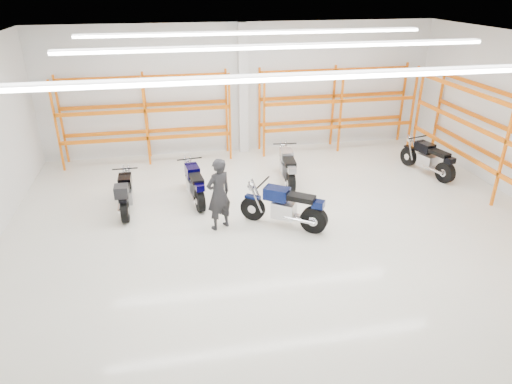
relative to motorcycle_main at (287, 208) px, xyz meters
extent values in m
plane|color=silver|center=(-0.09, 0.05, -0.54)|extent=(14.00, 14.00, 0.00)
cube|color=silver|center=(-0.09, 6.05, 1.71)|extent=(14.00, 0.02, 4.50)
cube|color=silver|center=(-0.09, -5.95, 1.71)|extent=(14.00, 0.02, 4.50)
cube|color=white|center=(-0.09, 0.05, 3.96)|extent=(14.00, 12.00, 0.02)
cube|color=white|center=(-0.09, -2.95, 3.86)|extent=(10.00, 0.22, 0.10)
cube|color=white|center=(-0.09, 0.55, 3.86)|extent=(10.00, 0.22, 0.10)
cube|color=white|center=(-0.09, 3.55, 3.86)|extent=(10.00, 0.22, 0.10)
cylinder|color=black|center=(-0.78, 0.54, -0.21)|extent=(0.62, 0.49, 0.67)
cylinder|color=black|center=(0.59, -0.40, -0.20)|extent=(0.68, 0.55, 0.69)
cylinder|color=silver|center=(-0.78, 0.54, -0.21)|extent=(0.27, 0.25, 0.22)
cylinder|color=silver|center=(0.59, -0.40, -0.20)|extent=(0.33, 0.32, 0.24)
cube|color=#09113B|center=(-0.78, 0.54, 0.13)|extent=(0.42, 0.36, 0.07)
cube|color=#B7B7BC|center=(-0.06, 0.05, -0.07)|extent=(0.70, 0.66, 0.42)
cube|color=#A5A5AA|center=(0.28, -0.19, -0.18)|extent=(0.71, 0.55, 0.09)
cube|color=#09113B|center=(-0.23, 0.16, 0.35)|extent=(0.72, 0.66, 0.31)
cube|color=black|center=(0.28, -0.19, 0.35)|extent=(0.79, 0.69, 0.13)
cube|color=#09113B|center=(0.67, -0.45, 0.26)|extent=(0.38, 0.36, 0.18)
cylinder|color=black|center=(-0.54, 0.37, 0.59)|extent=(0.47, 0.66, 0.04)
sphere|color=silver|center=(-0.81, 0.56, 0.41)|extent=(0.21, 0.21, 0.21)
cylinder|color=silver|center=(0.22, -0.36, -0.18)|extent=(0.74, 0.55, 0.10)
cylinder|color=black|center=(-4.06, 2.56, -0.24)|extent=(0.12, 0.59, 0.59)
cylinder|color=black|center=(-4.06, 1.08, -0.23)|extent=(0.18, 0.61, 0.61)
cylinder|color=silver|center=(-4.06, 2.56, -0.24)|extent=(0.14, 0.20, 0.20)
cylinder|color=silver|center=(-4.06, 1.08, -0.23)|extent=(0.20, 0.22, 0.22)
cube|color=black|center=(-4.06, 2.56, 0.05)|extent=(0.15, 0.36, 0.06)
cube|color=#B7B7BC|center=(-4.06, 1.79, -0.12)|extent=(0.36, 0.51, 0.38)
cube|color=#A5A5AA|center=(-4.06, 1.41, -0.22)|extent=(0.12, 0.69, 0.08)
cube|color=black|center=(-4.06, 1.97, 0.25)|extent=(0.34, 0.55, 0.28)
cube|color=black|center=(-4.06, 1.41, 0.25)|extent=(0.30, 0.65, 0.12)
cube|color=black|center=(-4.07, 1.00, 0.17)|extent=(0.22, 0.26, 0.16)
cylinder|color=black|center=(-4.06, 2.30, 0.47)|extent=(0.69, 0.04, 0.04)
sphere|color=silver|center=(-4.06, 2.60, 0.31)|extent=(0.19, 0.19, 0.19)
cylinder|color=silver|center=(-4.22, 1.38, -0.22)|extent=(0.09, 0.74, 0.09)
cube|color=black|center=(-4.07, 0.88, 0.43)|extent=(0.34, 0.38, 0.30)
cylinder|color=black|center=(-2.29, 2.86, -0.23)|extent=(0.20, 0.63, 0.62)
cylinder|color=black|center=(-2.09, 1.31, -0.22)|extent=(0.26, 0.66, 0.64)
cylinder|color=silver|center=(-2.29, 2.86, -0.23)|extent=(0.17, 0.22, 0.21)
cylinder|color=silver|center=(-2.09, 1.31, -0.22)|extent=(0.23, 0.25, 0.23)
cube|color=#05023B|center=(-2.29, 2.86, 0.08)|extent=(0.20, 0.39, 0.06)
cube|color=#B7B7BC|center=(-2.19, 2.05, -0.10)|extent=(0.44, 0.58, 0.39)
cube|color=#A5A5AA|center=(-2.14, 1.66, -0.21)|extent=(0.21, 0.74, 0.08)
cube|color=#05023B|center=(-2.21, 2.24, 0.29)|extent=(0.42, 0.62, 0.29)
cube|color=black|center=(-2.14, 1.66, 0.29)|extent=(0.39, 0.72, 0.12)
cube|color=#05023B|center=(-2.08, 1.23, 0.21)|extent=(0.26, 0.30, 0.17)
cylinder|color=black|center=(-2.25, 2.59, 0.52)|extent=(0.73, 0.13, 0.04)
sphere|color=silver|center=(-2.29, 2.90, 0.35)|extent=(0.20, 0.20, 0.20)
cylinder|color=silver|center=(-2.30, 1.60, -0.21)|extent=(0.19, 0.78, 0.09)
cylinder|color=black|center=(0.81, 3.56, -0.22)|extent=(0.19, 0.65, 0.64)
cylinder|color=black|center=(0.65, 1.98, -0.21)|extent=(0.26, 0.67, 0.66)
cylinder|color=silver|center=(0.81, 3.56, -0.22)|extent=(0.17, 0.23, 0.21)
cylinder|color=silver|center=(0.65, 1.98, -0.21)|extent=(0.24, 0.25, 0.23)
cube|color=#9B9BA1|center=(0.81, 3.56, 0.10)|extent=(0.20, 0.40, 0.06)
cube|color=#B7B7BC|center=(0.73, 2.74, -0.09)|extent=(0.44, 0.59, 0.40)
cube|color=#A5A5AA|center=(0.69, 2.33, -0.20)|extent=(0.20, 0.75, 0.08)
cube|color=#9B9BA1|center=(0.75, 2.93, 0.31)|extent=(0.42, 0.63, 0.30)
cube|color=black|center=(0.69, 2.33, 0.31)|extent=(0.39, 0.73, 0.13)
cube|color=#9B9BA1|center=(0.64, 1.89, 0.23)|extent=(0.26, 0.30, 0.17)
cylinder|color=black|center=(0.79, 3.28, 0.54)|extent=(0.74, 0.11, 0.04)
sphere|color=silver|center=(0.82, 3.60, 0.37)|extent=(0.20, 0.20, 0.20)
cylinder|color=silver|center=(0.51, 2.31, -0.20)|extent=(0.18, 0.80, 0.10)
cylinder|color=black|center=(5.14, 3.32, -0.22)|extent=(0.29, 0.65, 0.64)
cylinder|color=black|center=(5.56, 1.77, -0.21)|extent=(0.36, 0.69, 0.66)
cylinder|color=silver|center=(5.14, 3.32, -0.22)|extent=(0.20, 0.25, 0.21)
cylinder|color=silver|center=(5.56, 1.77, -0.21)|extent=(0.27, 0.28, 0.24)
cube|color=black|center=(5.14, 3.32, 0.10)|extent=(0.25, 0.41, 0.06)
cube|color=#B7B7BC|center=(5.36, 2.51, -0.09)|extent=(0.52, 0.64, 0.41)
cube|color=#A5A5AA|center=(5.46, 2.12, -0.20)|extent=(0.32, 0.76, 0.09)
cube|color=black|center=(5.31, 2.70, 0.32)|extent=(0.51, 0.67, 0.30)
cube|color=black|center=(5.46, 2.12, 0.32)|extent=(0.49, 0.77, 0.13)
cube|color=black|center=(5.58, 1.69, 0.23)|extent=(0.30, 0.33, 0.17)
cylinder|color=black|center=(5.21, 3.05, 0.55)|extent=(0.73, 0.23, 0.04)
sphere|color=silver|center=(5.13, 3.36, 0.38)|extent=(0.20, 0.20, 0.20)
cylinder|color=silver|center=(5.31, 2.04, -0.20)|extent=(0.30, 0.80, 0.10)
imported|color=black|center=(-1.69, 0.28, 0.40)|extent=(0.82, 0.72, 1.88)
cube|color=white|center=(-0.09, 5.87, 1.71)|extent=(0.32, 0.32, 4.50)
cube|color=#D55818|center=(-6.29, 5.93, 0.96)|extent=(0.07, 0.07, 3.00)
cube|color=#D55818|center=(-6.29, 5.13, 0.96)|extent=(0.07, 0.07, 3.00)
cube|color=#D55818|center=(-3.49, 5.93, 0.96)|extent=(0.07, 0.07, 3.00)
cube|color=#D55818|center=(-3.49, 5.13, 0.96)|extent=(0.07, 0.07, 3.00)
cube|color=#D55818|center=(-0.69, 5.93, 0.96)|extent=(0.07, 0.07, 3.00)
cube|color=#D55818|center=(-0.69, 5.13, 0.96)|extent=(0.07, 0.07, 3.00)
cube|color=#D55818|center=(-3.49, 5.93, 0.40)|extent=(5.60, 0.07, 0.12)
cube|color=#D55818|center=(-3.49, 5.13, 0.40)|extent=(5.60, 0.07, 0.12)
cube|color=#D55818|center=(-3.49, 5.93, 1.34)|extent=(5.60, 0.07, 0.12)
cube|color=#D55818|center=(-3.49, 5.13, 1.34)|extent=(5.60, 0.07, 0.12)
cube|color=#D55818|center=(-3.49, 5.93, 2.27)|extent=(5.60, 0.07, 0.12)
cube|color=#D55818|center=(-3.49, 5.13, 2.27)|extent=(5.60, 0.07, 0.12)
cube|color=#D55818|center=(0.51, 5.93, 0.96)|extent=(0.07, 0.07, 3.00)
cube|color=#D55818|center=(0.51, 5.13, 0.96)|extent=(0.07, 0.07, 3.00)
cube|color=#D55818|center=(3.31, 5.93, 0.96)|extent=(0.07, 0.07, 3.00)
cube|color=#D55818|center=(3.31, 5.13, 0.96)|extent=(0.07, 0.07, 3.00)
cube|color=#D55818|center=(6.11, 5.93, 0.96)|extent=(0.07, 0.07, 3.00)
cube|color=#D55818|center=(6.11, 5.13, 0.96)|extent=(0.07, 0.07, 3.00)
cube|color=#D55818|center=(3.31, 5.93, 0.40)|extent=(5.60, 0.07, 0.12)
cube|color=#D55818|center=(3.31, 5.13, 0.40)|extent=(5.60, 0.07, 0.12)
cube|color=#D55818|center=(3.31, 5.93, 1.34)|extent=(5.60, 0.07, 0.12)
cube|color=#D55818|center=(3.31, 5.13, 1.34)|extent=(5.60, 0.07, 0.12)
cube|color=#D55818|center=(3.31, 5.93, 2.27)|extent=(5.60, 0.07, 0.12)
cube|color=#D55818|center=(3.31, 5.13, 2.27)|extent=(5.60, 0.07, 0.12)
cube|color=#D55818|center=(5.99, 0.05, 0.96)|extent=(0.07, 0.07, 3.00)
cube|color=#D55818|center=(6.79, 4.55, 0.96)|extent=(0.07, 0.07, 3.00)
cube|color=#D55818|center=(5.99, 4.55, 0.96)|extent=(0.07, 0.07, 3.00)
cube|color=#D55818|center=(5.99, 0.05, 0.40)|extent=(0.07, 9.00, 0.12)
cube|color=#D55818|center=(5.99, 0.05, 1.34)|extent=(0.07, 9.00, 0.12)
camera|label=1|loc=(-2.77, -9.93, 5.25)|focal=32.00mm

